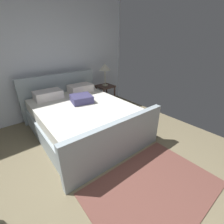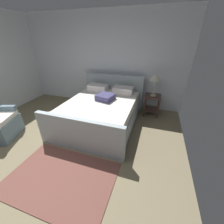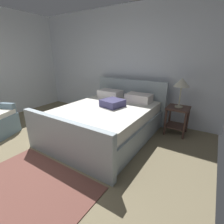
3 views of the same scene
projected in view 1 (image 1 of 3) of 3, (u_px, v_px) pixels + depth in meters
The scene contains 6 objects.
ground_plane at pixel (135, 221), 1.69m from camera, with size 5.07×6.41×0.02m, color #766B4F.
wall_back at pixel (29, 60), 3.36m from camera, with size 5.19×0.12×2.76m, color silver.
bed at pixel (82, 117), 3.17m from camera, with size 1.87×2.33×1.05m.
nightstand_right at pixel (105, 92), 4.44m from camera, with size 0.44×0.44×0.60m.
table_lamp_right at pixel (105, 68), 4.14m from camera, with size 0.31×0.31×0.60m.
area_rug at pixel (153, 188), 2.04m from camera, with size 1.73×1.17×0.01m, color brown.
Camera 1 is at (-0.83, -0.62, 1.80)m, focal length 24.64 mm.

